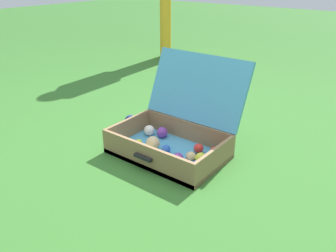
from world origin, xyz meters
TOP-DOWN VIEW (x-y plane):
  - ground_plane at (0.00, 0.00)m, footprint 16.00×16.00m
  - open_suitcase at (-0.04, 0.12)m, footprint 0.61×0.57m
  - stray_ball_on_grass at (-0.47, 0.20)m, footprint 0.08×0.08m

SIDE VIEW (x-z plane):
  - ground_plane at x=0.00m, z-range 0.00..0.00m
  - stray_ball_on_grass at x=-0.47m, z-range 0.00..0.08m
  - open_suitcase at x=-0.04m, z-range -0.14..0.37m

